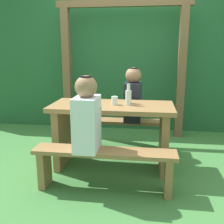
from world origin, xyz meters
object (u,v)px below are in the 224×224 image
(person_white_shirt, at_px, (87,116))
(bottle_right, at_px, (129,96))
(bottle_left, at_px, (128,97))
(bench_far, at_px, (117,128))
(cell_phone, at_px, (88,104))
(bench_near, at_px, (104,161))
(drinking_glass, at_px, (115,101))
(person_black_coat, at_px, (133,97))
(picnic_table, at_px, (112,125))

(person_white_shirt, bearing_deg, bottle_right, 61.83)
(bottle_left, bearing_deg, bench_far, 108.52)
(cell_phone, bearing_deg, bench_near, -94.69)
(bottle_left, xyz_separation_m, bottle_right, (-0.00, 0.09, -0.01))
(bench_near, distance_m, drinking_glass, 0.74)
(bench_near, relative_size, drinking_glass, 14.31)
(person_black_coat, distance_m, bottle_right, 0.47)
(drinking_glass, distance_m, bottle_left, 0.16)
(bench_far, bearing_deg, bench_near, -90.00)
(picnic_table, xyz_separation_m, drinking_glass, (0.03, -0.01, 0.29))
(person_black_coat, bearing_deg, drinking_glass, -107.24)
(drinking_glass, bearing_deg, person_white_shirt, -109.74)
(bench_near, bearing_deg, person_white_shirt, 178.85)
(bench_far, bearing_deg, drinking_glass, -86.90)
(bench_far, distance_m, cell_phone, 0.80)
(bench_near, height_order, bottle_left, bottle_left)
(bench_near, relative_size, cell_phone, 10.00)
(bottle_right, bearing_deg, bottle_left, -88.37)
(cell_phone, bearing_deg, bottle_left, -27.56)
(person_black_coat, xyz_separation_m, cell_phone, (-0.48, -0.59, 0.01))
(bench_near, height_order, bench_far, same)
(bench_near, bearing_deg, drinking_glass, 86.79)
(person_white_shirt, bearing_deg, person_black_coat, 71.53)
(picnic_table, height_order, drinking_glass, drinking_glass)
(bench_far, distance_m, bottle_left, 0.80)
(picnic_table, xyz_separation_m, person_white_shirt, (-0.17, -0.56, 0.24))
(person_black_coat, bearing_deg, bench_far, 179.08)
(drinking_glass, bearing_deg, picnic_table, 161.24)
(bench_far, xyz_separation_m, cell_phone, (-0.28, -0.59, 0.46))
(bottle_left, bearing_deg, bottle_right, 91.63)
(bench_near, xyz_separation_m, bottle_right, (0.18, 0.66, 0.54))
(person_black_coat, xyz_separation_m, drinking_glass, (-0.18, -0.57, 0.05))
(bottle_right, bearing_deg, bench_near, -105.67)
(bottle_left, distance_m, bottle_right, 0.09)
(bench_far, distance_m, drinking_glass, 0.76)
(person_white_shirt, xyz_separation_m, person_black_coat, (0.37, 1.11, 0.00))
(bench_far, bearing_deg, bottle_left, -71.48)
(person_black_coat, distance_m, drinking_glass, 0.60)
(drinking_glass, bearing_deg, bottle_left, 5.46)
(picnic_table, distance_m, bench_far, 0.60)
(person_black_coat, bearing_deg, bench_near, -100.49)
(bench_near, xyz_separation_m, drinking_glass, (0.03, 0.55, 0.50))
(picnic_table, xyz_separation_m, person_black_coat, (0.21, 0.56, 0.24))
(person_white_shirt, xyz_separation_m, cell_phone, (-0.11, 0.52, 0.01))
(bench_near, height_order, cell_phone, cell_phone)
(picnic_table, relative_size, bottle_right, 6.51)
(picnic_table, xyz_separation_m, bench_near, (0.00, -0.56, -0.21))
(picnic_table, height_order, bottle_left, bottle_left)
(person_black_coat, relative_size, bottle_left, 2.98)
(picnic_table, bearing_deg, drinking_glass, -18.76)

